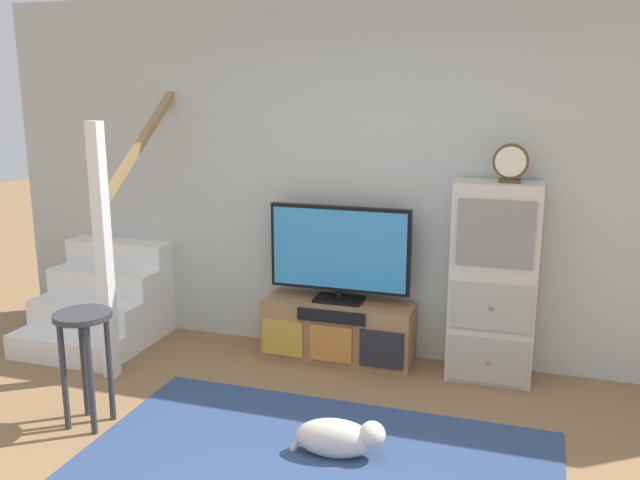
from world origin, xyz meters
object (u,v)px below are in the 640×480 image
side_cabinet (494,283)px  desk_clock (511,163)px  bar_stool_near (85,342)px  media_console (338,330)px  television (339,251)px  dog (340,438)px

side_cabinet → desk_clock: (0.06, -0.01, 0.83)m
side_cabinet → bar_stool_near: bearing=-147.4°
media_console → bar_stool_near: bar_stool_near is taller
media_console → television: bearing=90.0°
desk_clock → dog: (-0.78, -1.33, -1.41)m
side_cabinet → dog: side_cabinet is taller
television → bar_stool_near: bearing=-128.3°
television → side_cabinet: (1.11, -0.01, -0.14)m
desk_clock → dog: bearing=-120.3°
side_cabinet → desk_clock: 0.83m
side_cabinet → dog: bearing=-118.0°
media_console → desk_clock: (1.18, -0.00, 1.30)m
media_console → bar_stool_near: (-1.15, -1.44, 0.31)m
bar_stool_near → dog: bearing=3.9°
dog → television: bearing=106.5°
television → dog: bearing=-73.5°
media_console → dog: size_ratio=2.09×
television → side_cabinet: bearing=-0.7°
side_cabinet → desk_clock: size_ratio=5.42×
media_console → bar_stool_near: 1.87m
bar_stool_near → television: bearing=51.7°
television → bar_stool_near: television is taller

